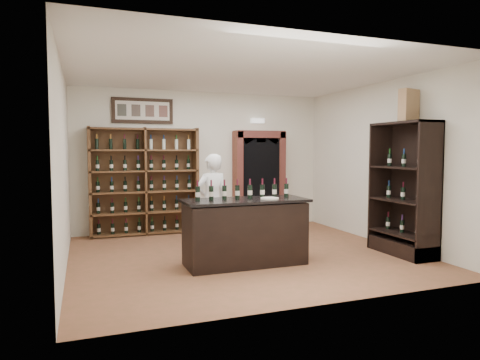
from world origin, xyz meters
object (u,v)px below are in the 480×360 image
at_px(shopkeeper, 212,201).
at_px(wine_crate, 409,106).
at_px(side_cabinet, 404,209).
at_px(tasting_counter, 245,232).
at_px(counter_bottle_0, 198,193).
at_px(wine_shelf, 145,181).

distance_m(shopkeeper, wine_crate, 3.66).
xyz_separation_m(side_cabinet, wine_crate, (0.00, -0.04, 1.71)).
bearing_deg(tasting_counter, counter_bottle_0, 175.09).
xyz_separation_m(shopkeeper, wine_crate, (2.89, -1.56, 1.63)).
height_order(wine_shelf, wine_crate, wine_crate).
relative_size(wine_shelf, tasting_counter, 1.17).
distance_m(counter_bottle_0, wine_crate, 3.73).
xyz_separation_m(tasting_counter, counter_bottle_0, (-0.72, 0.06, 0.61)).
bearing_deg(shopkeeper, side_cabinet, 139.19).
bearing_deg(side_cabinet, tasting_counter, 173.72).
bearing_deg(shopkeeper, wine_shelf, -74.17).
height_order(tasting_counter, wine_crate, wine_crate).
height_order(wine_shelf, tasting_counter, wine_shelf).
bearing_deg(wine_crate, shopkeeper, 136.54).
bearing_deg(wine_crate, side_cabinet, 79.05).
distance_m(counter_bottle_0, shopkeeper, 1.32).
distance_m(side_cabinet, shopkeeper, 3.27).
bearing_deg(shopkeeper, counter_bottle_0, 51.38).
height_order(counter_bottle_0, side_cabinet, side_cabinet).
relative_size(side_cabinet, wine_crate, 4.17).
bearing_deg(counter_bottle_0, tasting_counter, -4.91).
distance_m(wine_shelf, shopkeeper, 1.97).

